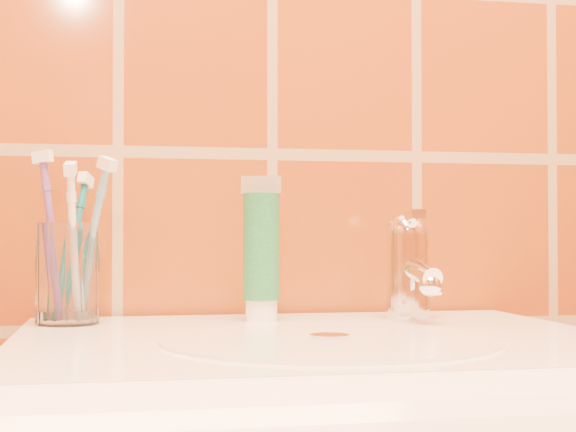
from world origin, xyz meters
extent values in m
cube|color=white|center=(0.00, 0.96, 0.77)|extent=(0.56, 0.46, 0.16)
cylinder|color=silver|center=(0.00, 0.91, 0.85)|extent=(0.30, 0.30, 0.00)
cylinder|color=white|center=(0.00, 0.91, 0.85)|extent=(0.04, 0.04, 0.00)
cylinder|color=white|center=(-0.24, 1.11, 0.90)|extent=(0.07, 0.07, 0.11)
cylinder|color=white|center=(-0.03, 1.10, 0.86)|extent=(0.03, 0.03, 0.02)
cylinder|color=#186535|center=(-0.03, 1.10, 0.93)|extent=(0.04, 0.04, 0.12)
cube|color=beige|center=(-0.03, 1.10, 1.00)|extent=(0.04, 0.01, 0.02)
cylinder|color=white|center=(0.14, 1.09, 0.90)|extent=(0.05, 0.05, 0.09)
sphere|color=white|center=(0.14, 1.09, 0.94)|extent=(0.05, 0.05, 0.05)
cylinder|color=white|center=(0.14, 1.06, 0.91)|extent=(0.02, 0.09, 0.03)
cube|color=white|center=(0.14, 1.08, 0.96)|extent=(0.02, 0.06, 0.01)
camera|label=1|loc=(-0.18, 0.15, 0.94)|focal=55.00mm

